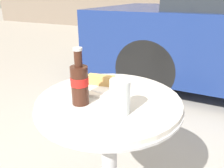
% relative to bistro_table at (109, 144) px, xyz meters
% --- Properties ---
extents(bistro_table, '(0.59, 0.59, 0.69)m').
position_rel_bistro_table_xyz_m(bistro_table, '(0.00, 0.00, 0.00)').
color(bistro_table, '#B7B7BC').
rests_on(bistro_table, ground_plane).
extents(cola_bottle_left, '(0.07, 0.07, 0.21)m').
position_rel_bistro_table_xyz_m(cola_bottle_left, '(-0.08, -0.08, 0.31)').
color(cola_bottle_left, '#3D1E14').
rests_on(cola_bottle_left, bistro_table).
extents(drinking_glass, '(0.07, 0.07, 0.12)m').
position_rel_bistro_table_xyz_m(drinking_glass, '(0.08, -0.09, 0.28)').
color(drinking_glass, silver).
rests_on(drinking_glass, bistro_table).
extents(lunch_plate_near, '(0.23, 0.23, 0.06)m').
position_rel_bistro_table_xyz_m(lunch_plate_near, '(-0.08, 0.09, 0.24)').
color(lunch_plate_near, silver).
rests_on(lunch_plate_near, bistro_table).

